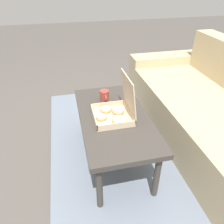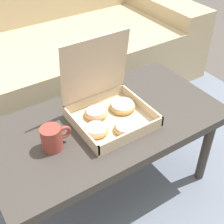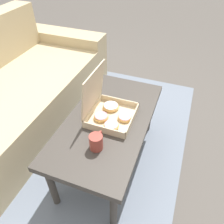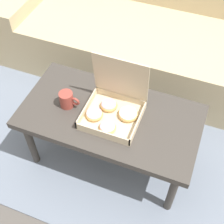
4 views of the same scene
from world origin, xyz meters
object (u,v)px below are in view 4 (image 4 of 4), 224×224
coffee_table (110,120)px  pastry_box (114,107)px  couch (156,36)px  coffee_mug (67,100)px

coffee_table → pastry_box: (0.02, 0.01, 0.11)m
couch → coffee_mug: size_ratio=20.02×
pastry_box → coffee_mug: size_ratio=2.81×
couch → pastry_box: 1.00m
pastry_box → coffee_mug: (-0.26, -0.03, -0.01)m
couch → pastry_box: (0.02, -0.97, 0.23)m
coffee_table → pastry_box: 0.11m
pastry_box → coffee_table: bearing=-153.9°
coffee_table → pastry_box: pastry_box is taller
couch → coffee_table: size_ratio=2.38×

